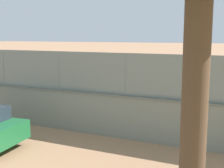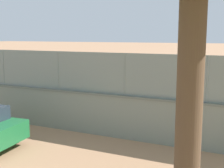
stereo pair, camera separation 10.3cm
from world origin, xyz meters
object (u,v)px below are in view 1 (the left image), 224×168
at_px(player_crossing_court, 74,93).
at_px(sports_ball, 187,103).
at_px(player_foreground_swinging, 173,89).
at_px(player_at_service_line, 201,85).
at_px(spare_ball_by_wall, 163,126).

bearing_deg(player_crossing_court, sports_ball, -145.68).
height_order(player_foreground_swinging, player_crossing_court, player_foreground_swinging).
bearing_deg(player_at_service_line, spare_ball_by_wall, 82.96).
bearing_deg(player_crossing_court, spare_ball_by_wall, 165.60).
relative_size(player_foreground_swinging, sports_ball, 14.33).
height_order(player_at_service_line, sports_ball, player_at_service_line).
xyz_separation_m(player_crossing_court, spare_ball_by_wall, (-5.18, 1.33, -0.82)).
xyz_separation_m(player_foreground_swinging, sports_ball, (-0.71, -0.55, -0.85)).
relative_size(player_foreground_swinging, spare_ball_by_wall, 12.80).
height_order(player_at_service_line, spare_ball_by_wall, player_at_service_line).
bearing_deg(player_crossing_court, player_foreground_swinging, -146.21).
bearing_deg(player_crossing_court, player_at_service_line, -139.57).
relative_size(player_at_service_line, player_crossing_court, 1.06).
bearing_deg(sports_ball, spare_ball_by_wall, 87.90).
bearing_deg(player_foreground_swinging, spare_ball_by_wall, 96.70).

